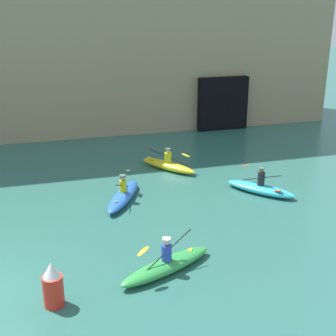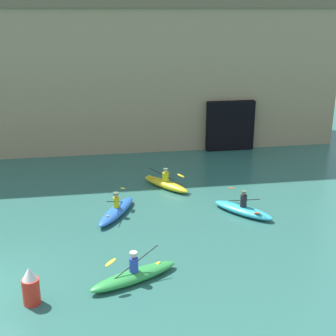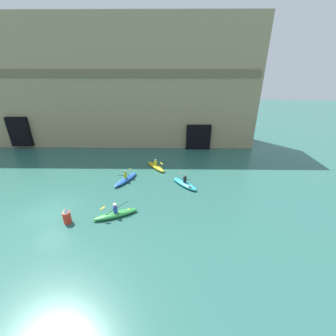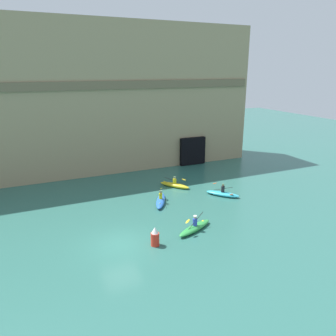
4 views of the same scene
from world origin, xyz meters
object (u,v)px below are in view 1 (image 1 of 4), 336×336
(kayak_blue, at_px, (123,195))
(marker_buoy, at_px, (53,285))
(kayak_cyan, at_px, (260,188))
(kayak_green, at_px, (167,265))
(kayak_yellow, at_px, (168,165))

(kayak_blue, distance_m, marker_buoy, 7.08)
(kayak_cyan, xyz_separation_m, kayak_blue, (-5.79, 0.78, 0.01))
(kayak_blue, height_order, kayak_green, kayak_green)
(kayak_blue, relative_size, kayak_green, 0.99)
(kayak_cyan, relative_size, kayak_green, 0.86)
(kayak_cyan, distance_m, kayak_yellow, 4.89)
(kayak_blue, relative_size, marker_buoy, 2.53)
(kayak_cyan, bearing_deg, kayak_green, 91.47)
(kayak_cyan, distance_m, kayak_blue, 5.84)
(kayak_yellow, xyz_separation_m, marker_buoy, (-5.86, -9.44, 0.37))
(kayak_cyan, relative_size, kayak_yellow, 0.99)
(kayak_green, bearing_deg, kayak_blue, -111.47)
(kayak_yellow, xyz_separation_m, kayak_blue, (-2.77, -3.07, -0.01))
(kayak_green, xyz_separation_m, marker_buoy, (-3.37, -0.76, 0.38))
(kayak_blue, bearing_deg, kayak_yellow, 165.92)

